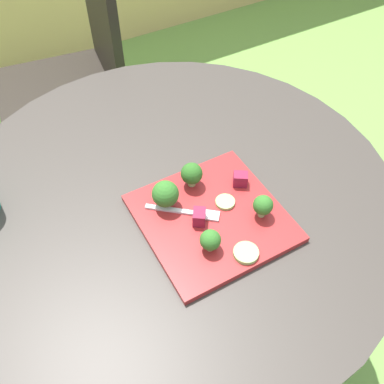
# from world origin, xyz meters

# --- Properties ---
(ground_plane) EXTENTS (12.00, 12.00, 0.00)m
(ground_plane) POSITION_xyz_m (0.00, 0.00, 0.00)
(ground_plane) COLOR #669342
(patio_table) EXTENTS (0.99, 0.99, 0.71)m
(patio_table) POSITION_xyz_m (0.00, 0.00, 0.48)
(patio_table) COLOR #38332D
(patio_table) RESTS_ON ground_plane
(patio_chair) EXTENTS (0.49, 0.49, 0.90)m
(patio_chair) POSITION_xyz_m (0.04, 0.84, 0.53)
(patio_chair) COLOR black
(patio_chair) RESTS_ON ground_plane
(salad_plate) EXTENTS (0.28, 0.28, 0.01)m
(salad_plate) POSITION_xyz_m (0.03, -0.11, 0.72)
(salad_plate) COLOR maroon
(salad_plate) RESTS_ON patio_table
(fork) EXTENTS (0.13, 0.11, 0.00)m
(fork) POSITION_xyz_m (-0.01, -0.08, 0.72)
(fork) COLOR silver
(fork) RESTS_ON salad_plate
(broccoli_floret_0) EXTENTS (0.04, 0.04, 0.05)m
(broccoli_floret_0) POSITION_xyz_m (0.12, -0.16, 0.75)
(broccoli_floret_0) COLOR #99B770
(broccoli_floret_0) RESTS_ON salad_plate
(broccoli_floret_1) EXTENTS (0.06, 0.06, 0.06)m
(broccoli_floret_1) POSITION_xyz_m (-0.04, -0.04, 0.76)
(broccoli_floret_1) COLOR #99B770
(broccoli_floret_1) RESTS_ON salad_plate
(broccoli_floret_2) EXTENTS (0.04, 0.04, 0.05)m
(broccoli_floret_2) POSITION_xyz_m (-0.01, -0.18, 0.75)
(broccoli_floret_2) COLOR #99B770
(broccoli_floret_2) RESTS_ON salad_plate
(broccoli_floret_3) EXTENTS (0.05, 0.05, 0.06)m
(broccoli_floret_3) POSITION_xyz_m (0.04, -0.02, 0.76)
(broccoli_floret_3) COLOR #99B770
(broccoli_floret_3) RESTS_ON salad_plate
(cucumber_slice_0) EXTENTS (0.05, 0.05, 0.01)m
(cucumber_slice_0) POSITION_xyz_m (0.04, -0.22, 0.73)
(cucumber_slice_0) COLOR #8EB766
(cucumber_slice_0) RESTS_ON salad_plate
(cucumber_slice_1) EXTENTS (0.04, 0.04, 0.01)m
(cucumber_slice_1) POSITION_xyz_m (0.07, -0.10, 0.73)
(cucumber_slice_1) COLOR #8EB766
(cucumber_slice_1) RESTS_ON salad_plate
(beet_chunk_0) EXTENTS (0.04, 0.04, 0.03)m
(beet_chunk_0) POSITION_xyz_m (0.00, -0.11, 0.74)
(beet_chunk_0) COLOR maroon
(beet_chunk_0) RESTS_ON salad_plate
(beet_chunk_1) EXTENTS (0.04, 0.04, 0.03)m
(beet_chunk_1) POSITION_xyz_m (0.13, -0.07, 0.74)
(beet_chunk_1) COLOR maroon
(beet_chunk_1) RESTS_ON salad_plate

